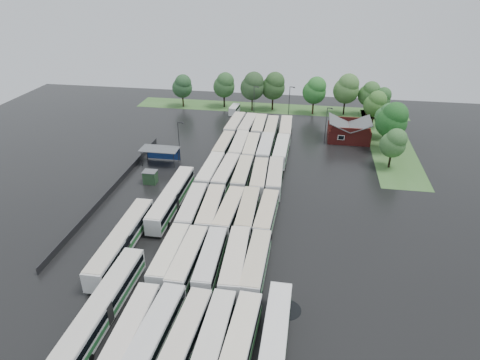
% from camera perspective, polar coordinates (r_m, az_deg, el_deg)
% --- Properties ---
extents(ground, '(160.00, 160.00, 0.00)m').
position_cam_1_polar(ground, '(72.58, -3.14, -5.93)').
color(ground, black).
rests_on(ground, ground).
extents(brick_building, '(10.07, 8.60, 5.39)m').
position_cam_1_polar(brick_building, '(109.18, 14.28, 6.14)').
color(brick_building, maroon).
rests_on(brick_building, ground).
extents(wash_shed, '(8.20, 4.20, 3.58)m').
position_cam_1_polar(wash_shed, '(94.36, -10.58, 3.90)').
color(wash_shed, '#2D2D30').
rests_on(wash_shed, ground).
extents(utility_hut, '(2.70, 2.20, 2.62)m').
position_cam_1_polar(utility_hut, '(86.76, -11.88, 0.40)').
color(utility_hut, '#1F3F22').
rests_on(utility_hut, ground).
extents(grass_strip_north, '(80.00, 10.00, 0.01)m').
position_cam_1_polar(grass_strip_north, '(130.69, 3.87, 9.54)').
color(grass_strip_north, '#3C682D').
rests_on(grass_strip_north, ground).
extents(grass_strip_east, '(10.00, 50.00, 0.01)m').
position_cam_1_polar(grass_strip_east, '(111.24, 19.30, 4.79)').
color(grass_strip_east, '#3C682D').
rests_on(grass_strip_east, ground).
extents(west_fence, '(0.10, 50.00, 1.20)m').
position_cam_1_polar(west_fence, '(85.68, -16.64, -1.12)').
color(west_fence, '#2D2D30').
rests_on(west_fence, ground).
extents(bus_r0c0, '(2.90, 12.92, 3.59)m').
position_cam_1_polar(bus_r0c0, '(53.30, -14.28, -18.89)').
color(bus_r0c0, silver).
rests_on(bus_r0c0, ground).
extents(bus_r0c1, '(3.47, 13.52, 3.73)m').
position_cam_1_polar(bus_r0c1, '(52.34, -11.23, -19.41)').
color(bus_r0c1, silver).
rests_on(bus_r0c1, ground).
extents(bus_r0c2, '(3.37, 12.90, 3.56)m').
position_cam_1_polar(bus_r0c2, '(51.68, -7.26, -19.94)').
color(bus_r0c2, silver).
rests_on(bus_r0c2, ground).
extents(bus_r0c3, '(2.94, 13.03, 3.62)m').
position_cam_1_polar(bus_r0c3, '(51.06, -3.56, -20.41)').
color(bus_r0c3, silver).
rests_on(bus_r0c3, ground).
extents(bus_r0c4, '(3.38, 13.35, 3.69)m').
position_cam_1_polar(bus_r0c4, '(50.56, -0.01, -20.90)').
color(bus_r0c4, silver).
rests_on(bus_r0c4, ground).
extents(bus_r1c0, '(2.80, 12.78, 3.55)m').
position_cam_1_polar(bus_r1c0, '(62.97, -9.36, -9.98)').
color(bus_r1c0, silver).
rests_on(bus_r1c0, ground).
extents(bus_r1c1, '(2.86, 13.04, 3.62)m').
position_cam_1_polar(bus_r1c1, '(61.92, -6.96, -10.47)').
color(bus_r1c1, silver).
rests_on(bus_r1c1, ground).
extents(bus_r1c2, '(3.11, 12.87, 3.56)m').
position_cam_1_polar(bus_r1c2, '(61.48, -3.95, -10.67)').
color(bus_r1c2, silver).
rests_on(bus_r1c2, ground).
extents(bus_r1c3, '(3.46, 13.62, 3.76)m').
position_cam_1_polar(bus_r1c3, '(60.86, -0.65, -10.92)').
color(bus_r1c3, silver).
rests_on(bus_r1c3, ground).
extents(bus_r1c4, '(2.94, 13.18, 3.66)m').
position_cam_1_polar(bus_r1c4, '(60.57, 2.16, -11.22)').
color(bus_r1c4, silver).
rests_on(bus_r1c4, ground).
extents(bus_r2c0, '(3.32, 13.28, 3.67)m').
position_cam_1_polar(bus_r2c0, '(73.38, -6.39, -3.81)').
color(bus_r2c0, silver).
rests_on(bus_r2c0, ground).
extents(bus_r2c1, '(3.38, 13.39, 3.70)m').
position_cam_1_polar(bus_r2c1, '(72.51, -3.90, -4.09)').
color(bus_r2c1, silver).
rests_on(bus_r2c1, ground).
extents(bus_r2c2, '(3.25, 13.21, 3.65)m').
position_cam_1_polar(bus_r2c2, '(71.94, -1.44, -4.33)').
color(bus_r2c2, silver).
rests_on(bus_r2c2, ground).
extents(bus_r2c3, '(3.03, 13.09, 3.63)m').
position_cam_1_polar(bus_r2c3, '(71.82, 1.02, -4.39)').
color(bus_r2c3, silver).
rests_on(bus_r2c3, ground).
extents(bus_r2c4, '(3.09, 12.83, 3.55)m').
position_cam_1_polar(bus_r2c4, '(71.39, 3.55, -4.70)').
color(bus_r2c4, silver).
rests_on(bus_r2c4, ground).
extents(bus_r3c0, '(3.14, 13.52, 3.75)m').
position_cam_1_polar(bus_r3c0, '(85.24, -3.96, 1.01)').
color(bus_r3c0, silver).
rests_on(bus_r3c0, ground).
extents(bus_r3c1, '(3.34, 13.46, 3.72)m').
position_cam_1_polar(bus_r3c1, '(84.61, -1.85, 0.84)').
color(bus_r3c1, silver).
rests_on(bus_r3c1, ground).
extents(bus_r3c2, '(2.93, 12.98, 3.60)m').
position_cam_1_polar(bus_r3c2, '(84.13, 0.33, 0.64)').
color(bus_r3c2, silver).
rests_on(bus_r3c2, ground).
extents(bus_r3c3, '(3.28, 12.96, 3.58)m').
position_cam_1_polar(bus_r3c3, '(83.19, 2.58, 0.28)').
color(bus_r3c3, silver).
rests_on(bus_r3c3, ground).
extents(bus_r3c4, '(3.29, 13.28, 3.67)m').
position_cam_1_polar(bus_r3c4, '(83.35, 4.67, 0.30)').
color(bus_r3c4, silver).
rests_on(bus_r3c4, ground).
extents(bus_r4c0, '(2.95, 12.86, 3.57)m').
position_cam_1_polar(bus_r4c0, '(97.32, -2.17, 4.44)').
color(bus_r4c0, silver).
rests_on(bus_r4c0, ground).
extents(bus_r4c1, '(3.02, 13.43, 3.73)m').
position_cam_1_polar(bus_r4c1, '(96.76, -0.13, 4.38)').
color(bus_r4c1, silver).
rests_on(bus_r4c1, ground).
extents(bus_r4c2, '(3.04, 12.86, 3.56)m').
position_cam_1_polar(bus_r4c2, '(96.14, 1.51, 4.16)').
color(bus_r4c2, silver).
rests_on(bus_r4c2, ground).
extents(bus_r4c3, '(2.94, 13.46, 3.74)m').
position_cam_1_polar(bus_r4c3, '(95.82, 3.42, 4.10)').
color(bus_r4c3, silver).
rests_on(bus_r4c3, ground).
extents(bus_r4c4, '(2.99, 13.39, 3.72)m').
position_cam_1_polar(bus_r4c4, '(95.27, 5.51, 3.87)').
color(bus_r4c4, silver).
rests_on(bus_r4c4, ground).
extents(bus_r5c0, '(3.40, 13.59, 3.75)m').
position_cam_1_polar(bus_r5c0, '(109.69, -0.66, 7.21)').
color(bus_r5c0, silver).
rests_on(bus_r5c0, ground).
extents(bus_r5c1, '(3.37, 13.31, 3.68)m').
position_cam_1_polar(bus_r5c1, '(109.22, 1.00, 7.10)').
color(bus_r5c1, silver).
rests_on(bus_r5c1, ground).
extents(bus_r5c2, '(3.00, 13.08, 3.63)m').
position_cam_1_polar(bus_r5c2, '(108.83, 2.57, 6.98)').
color(bus_r5c2, silver).
rests_on(bus_r5c2, ground).
extents(bus_r5c3, '(2.87, 12.84, 3.56)m').
position_cam_1_polar(bus_r5c3, '(108.06, 4.20, 6.76)').
color(bus_r5c3, silver).
rests_on(bus_r5c3, ground).
extents(bus_r5c4, '(3.21, 13.35, 3.69)m').
position_cam_1_polar(bus_r5c4, '(107.79, 6.11, 6.67)').
color(bus_r5c4, silver).
rests_on(bus_r5c4, ground).
extents(artic_bus_west_a, '(3.12, 19.84, 3.67)m').
position_cam_1_polar(artic_bus_west_a, '(56.95, -17.75, -15.75)').
color(artic_bus_west_a, silver).
rests_on(artic_bus_west_a, ground).
extents(artic_bus_west_b, '(2.95, 19.90, 3.69)m').
position_cam_1_polar(artic_bus_west_b, '(77.04, -9.10, -2.36)').
color(artic_bus_west_b, silver).
rests_on(artic_bus_west_b, ground).
extents(artic_bus_west_c, '(3.03, 20.18, 3.74)m').
position_cam_1_polar(artic_bus_west_c, '(67.45, -15.45, -7.77)').
color(artic_bus_west_c, silver).
rests_on(artic_bus_west_c, ground).
extents(artic_bus_east, '(2.89, 19.51, 3.62)m').
position_cam_1_polar(artic_bus_east, '(49.82, 4.44, -22.01)').
color(artic_bus_east, silver).
rests_on(artic_bus_east, ground).
extents(minibus, '(2.50, 5.76, 2.46)m').
position_cam_1_polar(minibus, '(124.87, -0.75, 9.40)').
color(minibus, white).
rests_on(minibus, ground).
extents(tree_north_0, '(5.96, 5.96, 9.87)m').
position_cam_1_polar(tree_north_0, '(131.21, -7.68, 12.32)').
color(tree_north_0, black).
rests_on(tree_north_0, ground).
extents(tree_north_1, '(6.39, 6.39, 10.58)m').
position_cam_1_polar(tree_north_1, '(129.69, -2.09, 12.57)').
color(tree_north_1, black).
rests_on(tree_north_1, ground).
extents(tree_north_2, '(6.98, 6.98, 11.56)m').
position_cam_1_polar(tree_north_2, '(126.10, 1.72, 12.45)').
color(tree_north_2, '#302319').
rests_on(tree_north_2, ground).
extents(tree_north_3, '(6.86, 6.86, 11.36)m').
position_cam_1_polar(tree_north_3, '(127.07, 4.52, 12.43)').
color(tree_north_3, black).
rests_on(tree_north_3, ground).
extents(tree_north_4, '(6.61, 6.61, 10.95)m').
position_cam_1_polar(tree_north_4, '(124.85, 9.97, 11.72)').
color(tree_north_4, '#392414').
rests_on(tree_north_4, ground).
extents(tree_north_5, '(7.18, 7.18, 11.90)m').
position_cam_1_polar(tree_north_5, '(126.03, 14.06, 11.75)').
color(tree_north_5, black).
rests_on(tree_north_5, ground).
extents(tree_north_6, '(5.97, 5.97, 9.88)m').
position_cam_1_polar(tree_north_6, '(127.62, 16.89, 10.98)').
color(tree_north_6, '#332515').
rests_on(tree_north_6, ground).
extents(tree_east_0, '(5.41, 5.41, 8.95)m').
position_cam_1_polar(tree_east_0, '(95.08, 19.83, 4.69)').
color(tree_east_0, black).
rests_on(tree_east_0, ground).
extents(tree_east_1, '(7.08, 7.08, 11.73)m').
position_cam_1_polar(tree_east_1, '(103.43, 19.68, 7.56)').
color(tree_east_1, '#3B2A20').
rests_on(tree_east_1, ground).
extents(tree_east_2, '(5.58, 5.54, 9.18)m').
position_cam_1_polar(tree_east_2, '(111.33, 19.04, 8.10)').
color(tree_east_2, black).
rests_on(tree_east_2, ground).
extents(tree_east_3, '(5.92, 5.92, 9.81)m').
position_cam_1_polar(tree_east_3, '(118.72, 17.65, 9.67)').
color(tree_east_3, '#2F1F17').
rests_on(tree_east_3, ground).
extents(tree_east_4, '(5.29, 5.29, 8.76)m').
position_cam_1_polar(tree_east_4, '(126.81, 18.38, 10.33)').
color(tree_east_4, black).
rests_on(tree_east_4, ground).
extents(lamp_post_ne, '(1.39, 0.27, 9.02)m').
position_cam_1_polar(lamp_post_ne, '(104.43, 11.47, 7.46)').
color(lamp_post_ne, '#2D2D30').
rests_on(lamp_post_ne, ground).
extents(lamp_post_nw, '(1.41, 0.27, 9.16)m').
position_cam_1_polar(lamp_post_nw, '(93.60, -8.09, 5.45)').
color(lamp_post_nw, '#2D2D30').
rests_on(lamp_post_nw, ground).
extents(lamp_post_back_w, '(1.44, 0.28, 9.35)m').
position_cam_1_polar(lamp_post_back_w, '(119.07, 1.94, 10.54)').
color(lamp_post_back_w, '#2D2D30').
rests_on(lamp_post_back_w, ground).
extents(lamp_post_back_e, '(1.49, 0.29, 9.70)m').
position_cam_1_polar(lamp_post_back_e, '(118.31, 6.64, 10.36)').
color(lamp_post_back_e, '#2D2D30').
rests_on(lamp_post_back_e, ground).
extents(puddle_0, '(5.06, 5.06, 0.01)m').
position_cam_1_polar(puddle_0, '(58.48, -10.22, -16.02)').
color(puddle_0, black).
rests_on(puddle_0, ground).
extents(puddle_1, '(4.42, 4.42, 0.01)m').
position_cam_1_polar(puddle_1, '(56.57, -0.98, -17.30)').
color(puddle_1, black).
rests_on(puddle_1, ground).
extents(puddle_2, '(6.12, 6.12, 0.01)m').
position_cam_1_polar(puddle_2, '(76.50, -6.49, -4.18)').
color(puddle_2, black).
rests_on(puddle_2, ground).
extents(puddle_3, '(3.12, 3.12, 0.01)m').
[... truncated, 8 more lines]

